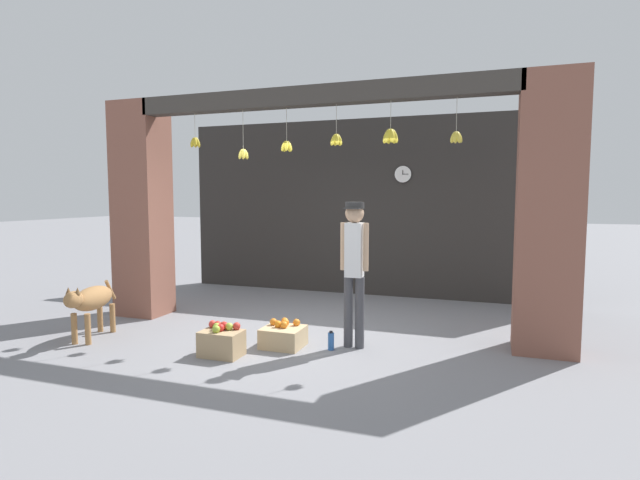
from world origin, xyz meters
The scene contains 11 objects.
ground_plane centered at (0.00, 0.00, 0.00)m, with size 60.00×60.00×0.00m, color gray.
shop_back_wall centered at (0.00, 2.93, 1.60)m, with size 6.93×0.12×3.19m, color #2D2B28.
shop_pillar_left centered at (-2.82, 0.30, 1.60)m, with size 0.70×0.60×3.19m, color brown.
shop_pillar_right centered at (2.82, 0.30, 1.60)m, with size 0.70×0.60×3.19m, color brown.
storefront_awning centered at (0.01, 0.12, 3.04)m, with size 5.03×0.24×0.90m.
dog centered at (-2.55, -1.05, 0.50)m, with size 0.45×1.07×0.73m.
shopkeeper centered at (0.68, -0.29, 1.04)m, with size 0.34×0.28×1.74m.
fruit_crate_oranges centered at (-0.13, -0.54, 0.13)m, with size 0.48×0.44×0.32m.
fruit_crate_apples centered at (-0.65, -1.09, 0.17)m, with size 0.46×0.32×0.37m.
water_bottle centered at (0.46, -0.47, 0.11)m, with size 0.07×0.07×0.23m.
wall_clock centered at (0.69, 2.86, 2.19)m, with size 0.31×0.03×0.31m.
Camera 1 is at (2.24, -5.94, 1.82)m, focal length 28.00 mm.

